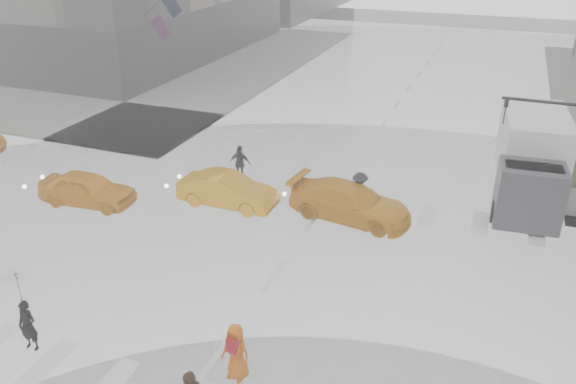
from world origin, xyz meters
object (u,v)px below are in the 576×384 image
at_px(box_truck, 531,158).
at_px(taxi_mid, 228,191).
at_px(pedestrian_orange, 236,352).
at_px(taxi_front, 87,189).

bearing_deg(box_truck, taxi_mid, -161.06).
xyz_separation_m(pedestrian_orange, taxi_mid, (-4.49, 8.41, -0.14)).
bearing_deg(box_truck, pedestrian_orange, -121.48).
distance_m(taxi_mid, box_truck, 12.25).
height_order(taxi_front, box_truck, box_truck).
bearing_deg(box_truck, taxi_front, -162.38).
xyz_separation_m(taxi_front, taxi_mid, (5.34, 1.92, -0.01)).
bearing_deg(pedestrian_orange, taxi_mid, 125.52).
relative_size(taxi_front, box_truck, 0.61).
height_order(pedestrian_orange, taxi_mid, pedestrian_orange).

